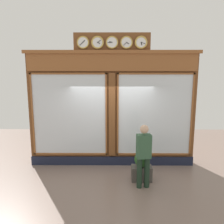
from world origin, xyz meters
name	(u,v)px	position (x,y,z in m)	size (l,w,h in m)	color
ground_plane	(111,217)	(0.00, 2.80, 0.00)	(14.00, 14.00, 0.00)	#7A665B
shop_facade	(112,108)	(0.00, -0.13, 1.81)	(5.21, 0.42, 4.05)	brown
pedestrian	(144,154)	(-0.82, 1.47, 0.93)	(0.39, 0.27, 1.69)	#1C2F21
planter_box	(142,173)	(-0.83, 1.05, 0.20)	(0.56, 0.36, 0.40)	#4C4742
planter_shrub	(142,159)	(-0.83, 1.05, 0.61)	(0.42, 0.42, 0.42)	#285623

